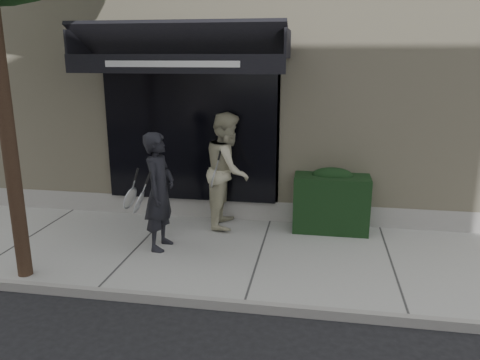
# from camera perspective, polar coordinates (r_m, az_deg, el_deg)

# --- Properties ---
(ground) EXTENTS (80.00, 80.00, 0.00)m
(ground) POSITION_cam_1_polar(r_m,az_deg,el_deg) (7.52, 2.44, -9.72)
(ground) COLOR black
(ground) RESTS_ON ground
(sidewalk) EXTENTS (20.00, 3.00, 0.12)m
(sidewalk) POSITION_cam_1_polar(r_m,az_deg,el_deg) (7.50, 2.44, -9.30)
(sidewalk) COLOR #9D9C97
(sidewalk) RESTS_ON ground
(curb) EXTENTS (20.00, 0.10, 0.14)m
(curb) POSITION_cam_1_polar(r_m,az_deg,el_deg) (6.13, 0.53, -15.10)
(curb) COLOR gray
(curb) RESTS_ON ground
(building_facade) EXTENTS (14.30, 8.04, 5.64)m
(building_facade) POSITION_cam_1_polar(r_m,az_deg,el_deg) (11.78, 5.71, 12.91)
(building_facade) COLOR #C3B795
(building_facade) RESTS_ON ground
(hedge) EXTENTS (1.30, 0.70, 1.14)m
(hedge) POSITION_cam_1_polar(r_m,az_deg,el_deg) (8.42, 11.04, -2.48)
(hedge) COLOR black
(hedge) RESTS_ON sidewalk
(pedestrian_front) EXTENTS (0.72, 0.86, 1.89)m
(pedestrian_front) POSITION_cam_1_polar(r_m,az_deg,el_deg) (7.48, -9.82, -1.40)
(pedestrian_front) COLOR black
(pedestrian_front) RESTS_ON sidewalk
(pedestrian_back) EXTENTS (0.83, 1.04, 2.07)m
(pedestrian_back) POSITION_cam_1_polar(r_m,az_deg,el_deg) (8.38, -1.49, 1.24)
(pedestrian_back) COLOR #BDB897
(pedestrian_back) RESTS_ON sidewalk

